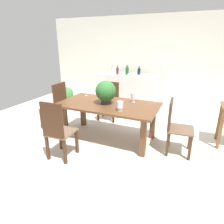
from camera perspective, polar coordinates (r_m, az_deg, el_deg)
name	(u,v)px	position (r m, az deg, el deg)	size (l,w,h in m)	color
ground_plane	(110,136)	(4.13, -0.47, -6.94)	(7.04, 7.04, 0.00)	silver
back_wall	(145,61)	(6.17, 9.81, 14.44)	(6.40, 0.10, 2.60)	silver
dining_table	(108,109)	(3.80, -1.13, 0.80)	(1.93, 1.02, 0.74)	brown
chair_foot_end	(175,124)	(3.52, 18.07, -3.43)	(0.46, 0.48, 0.96)	#422616
chair_near_left	(57,129)	(3.24, -15.86, -4.83)	(0.43, 0.45, 1.02)	#422616
chair_head_end	(57,104)	(4.47, -15.94, 2.24)	(0.48, 0.45, 1.04)	#422616
chair_far_left	(109,98)	(4.88, -0.81, 4.00)	(0.50, 0.44, 0.93)	#422616
flower_centerpiece	(106,92)	(3.72, -1.83, 5.99)	(0.39, 0.39, 0.44)	#333338
crystal_vase_left	(120,105)	(3.35, 2.38, 2.00)	(0.11, 0.11, 0.17)	silver
crystal_vase_center_near	(133,97)	(3.84, 6.26, 4.51)	(0.09, 0.09, 0.19)	silver
wine_glass	(86,91)	(4.36, -7.73, 6.20)	(0.07, 0.07, 0.15)	silver
kitchen_counter	(127,91)	(5.82, 4.31, 6.24)	(1.74, 0.58, 0.98)	silver
wine_bottle_clear	(128,70)	(5.86, 4.63, 12.13)	(0.06, 0.06, 0.25)	#194C1E
wine_bottle_green	(117,71)	(5.66, 1.62, 11.99)	(0.07, 0.07, 0.26)	#511E28
wine_bottle_tall	(139,71)	(5.69, 7.92, 11.76)	(0.08, 0.08, 0.24)	#0F1E38
wine_bottle_amber	(127,71)	(5.62, 4.33, 11.94)	(0.07, 0.07, 0.26)	#194C1E
wine_bottle_dark	(113,69)	(5.98, 0.26, 12.59)	(0.08, 0.08, 0.31)	#B2BFB7
potted_plant_floor	(67,96)	(6.11, -13.07, 4.63)	(0.40, 0.40, 0.57)	brown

